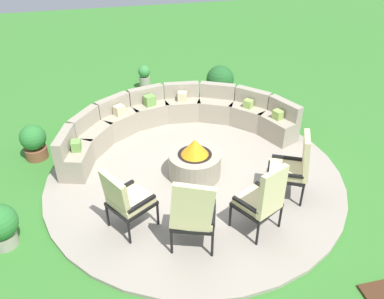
{
  "coord_description": "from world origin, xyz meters",
  "views": [
    {
      "loc": [
        -1.28,
        -5.32,
        4.18
      ],
      "look_at": [
        0.0,
        0.2,
        0.45
      ],
      "focal_mm": 37.53,
      "sensor_mm": 36.0,
      "label": 1
    }
  ],
  "objects": [
    {
      "name": "ground_plane",
      "position": [
        0.0,
        0.0,
        0.0
      ],
      "size": [
        24.0,
        24.0,
        0.0
      ],
      "primitive_type": "plane",
      "color": "#387A2D"
    },
    {
      "name": "patio_circle",
      "position": [
        0.0,
        0.0,
        0.03
      ],
      "size": [
        4.99,
        4.99,
        0.06
      ],
      "primitive_type": "cylinder",
      "color": "#9E9384",
      "rests_on": "ground_plane"
    },
    {
      "name": "fire_pit",
      "position": [
        0.0,
        0.0,
        0.33
      ],
      "size": [
        0.88,
        0.88,
        0.71
      ],
      "color": "#9E937F",
      "rests_on": "patio_circle"
    },
    {
      "name": "curved_stone_bench",
      "position": [
        -0.1,
        1.45,
        0.36
      ],
      "size": [
        4.45,
        2.11,
        0.74
      ],
      "color": "#9E937F",
      "rests_on": "patio_circle"
    },
    {
      "name": "lounge_chair_front_left",
      "position": [
        -1.21,
        -1.01,
        0.6
      ],
      "size": [
        0.76,
        0.77,
        1.05
      ],
      "rotation": [
        0.0,
        0.0,
        5.29
      ],
      "color": "black",
      "rests_on": "patio_circle"
    },
    {
      "name": "lounge_chair_front_right",
      "position": [
        -0.39,
        -1.54,
        0.64
      ],
      "size": [
        0.73,
        0.73,
        1.17
      ],
      "rotation": [
        0.0,
        0.0,
        5.96
      ],
      "color": "black",
      "rests_on": "patio_circle"
    },
    {
      "name": "lounge_chair_back_left",
      "position": [
        0.6,
        -1.47,
        0.63
      ],
      "size": [
        0.74,
        0.75,
        1.12
      ],
      "rotation": [
        0.0,
        0.0,
        6.8
      ],
      "color": "black",
      "rests_on": "patio_circle"
    },
    {
      "name": "lounge_chair_back_right",
      "position": [
        1.35,
        -0.84,
        0.62
      ],
      "size": [
        0.75,
        0.72,
        1.11
      ],
      "rotation": [
        0.0,
        0.0,
        7.41
      ],
      "color": "black",
      "rests_on": "patio_circle"
    },
    {
      "name": "potted_plant_0",
      "position": [
        1.22,
        2.68,
        0.48
      ],
      "size": [
        0.62,
        0.62,
        0.87
      ],
      "color": "brown",
      "rests_on": "ground_plane"
    },
    {
      "name": "potted_plant_1",
      "position": [
        -0.35,
        3.77,
        0.33
      ],
      "size": [
        0.29,
        0.29,
        0.61
      ],
      "color": "#A89E8E",
      "rests_on": "ground_plane"
    },
    {
      "name": "potted_plant_2",
      "position": [
        -2.68,
        1.26,
        0.35
      ],
      "size": [
        0.46,
        0.46,
        0.66
      ],
      "color": "brown",
      "rests_on": "ground_plane"
    },
    {
      "name": "potted_plant_3",
      "position": [
        -2.91,
        -0.89,
        0.36
      ],
      "size": [
        0.5,
        0.5,
        0.66
      ],
      "color": "#A89E8E",
      "rests_on": "ground_plane"
    }
  ]
}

